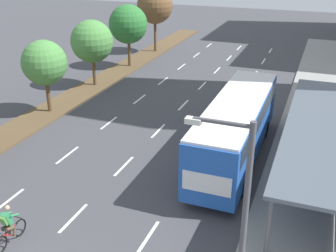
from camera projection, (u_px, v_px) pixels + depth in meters
name	position (u px, v px, depth m)	size (l,w,h in m)	color
median_strip	(87.00, 89.00, 32.97)	(2.60, 52.00, 0.12)	brown
sidewalk_right	(317.00, 120.00, 27.21)	(4.50, 52.00, 0.15)	gray
lane_divider_left	(125.00, 110.00, 29.03)	(0.14, 45.40, 0.01)	white
lane_divider_center	(172.00, 117.00, 27.88)	(0.14, 45.40, 0.01)	white
lane_divider_right	(222.00, 124.00, 26.74)	(0.14, 45.40, 0.01)	white
bus_shelter	(321.00, 147.00, 19.68)	(2.90, 13.97, 2.86)	gray
bus	(237.00, 124.00, 21.70)	(2.54, 11.29, 3.37)	#2356B2
cyclist	(9.00, 227.00, 15.83)	(0.46, 1.82, 1.71)	black
median_tree_third	(44.00, 63.00, 27.23)	(3.00, 3.00, 4.93)	brown
median_tree_fourth	(92.00, 42.00, 32.49)	(3.36, 3.36, 5.25)	brown
median_tree_fifth	(128.00, 24.00, 37.62)	(3.55, 3.55, 5.66)	brown
median_tree_farthest	(155.00, 6.00, 42.55)	(3.73, 3.73, 6.63)	brown
streetlight	(239.00, 210.00, 11.61)	(1.91, 0.24, 6.50)	#4C4C51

